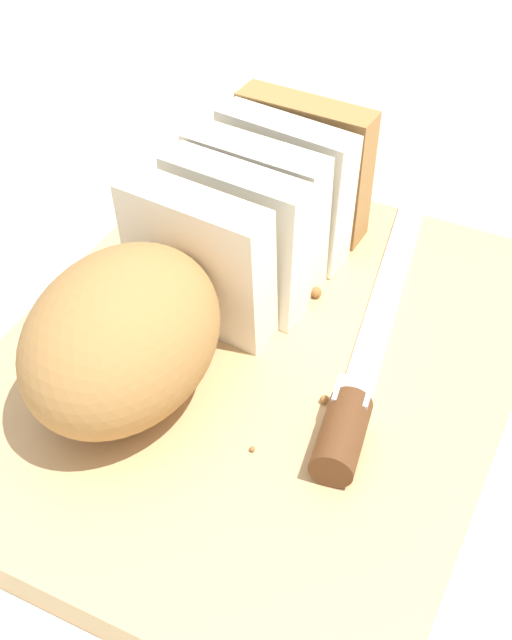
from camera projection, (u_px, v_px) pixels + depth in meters
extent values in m
plane|color=silver|center=(256.00, 380.00, 0.54)|extent=(3.00, 3.00, 0.00)
cube|color=tan|center=(256.00, 368.00, 0.54)|extent=(0.38, 0.31, 0.02)
ellipsoid|color=#A8753D|center=(122.00, 339.00, 0.47)|extent=(0.13, 0.10, 0.09)
cube|color=#F2E8CC|center=(198.00, 261.00, 0.52)|extent=(0.04, 0.10, 0.10)
cube|color=#F2E8CC|center=(235.00, 238.00, 0.54)|extent=(0.04, 0.10, 0.10)
cube|color=#F2E8CC|center=(255.00, 210.00, 0.56)|extent=(0.03, 0.10, 0.09)
cube|color=#F2E8CC|center=(283.00, 188.00, 0.58)|extent=(0.04, 0.10, 0.10)
cube|color=#A8753D|center=(303.00, 165.00, 0.60)|extent=(0.03, 0.10, 0.10)
cube|color=silver|center=(386.00, 296.00, 0.57)|extent=(0.21, 0.06, 0.00)
cylinder|color=#593319|center=(342.00, 436.00, 0.47)|extent=(0.06, 0.03, 0.02)
cube|color=silver|center=(352.00, 403.00, 0.49)|extent=(0.02, 0.02, 0.02)
sphere|color=#996633|center=(316.00, 292.00, 0.57)|extent=(0.01, 0.01, 0.01)
sphere|color=#996633|center=(260.00, 333.00, 0.54)|extent=(0.00, 0.00, 0.00)
sphere|color=#996633|center=(325.00, 399.00, 0.50)|extent=(0.01, 0.01, 0.01)
sphere|color=#996633|center=(252.00, 449.00, 0.47)|extent=(0.00, 0.00, 0.00)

